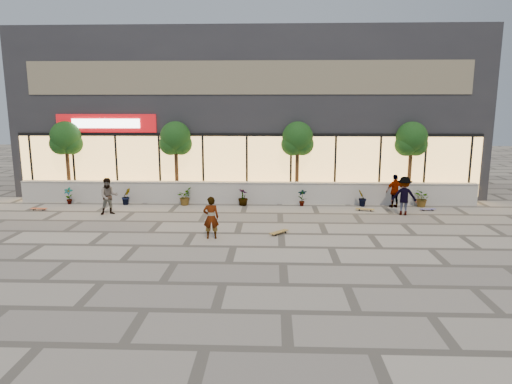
{
  "coord_description": "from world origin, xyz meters",
  "views": [
    {
      "loc": [
        1.31,
        -14.67,
        4.66
      ],
      "look_at": [
        0.65,
        3.04,
        1.3
      ],
      "focal_mm": 32.0,
      "sensor_mm": 36.0,
      "label": 1
    }
  ],
  "objects_px": {
    "skateboard_right_near": "(365,209)",
    "skateboard_right_far": "(428,209)",
    "skater_left": "(109,196)",
    "skater_right_far": "(404,196)",
    "skater_right_near": "(395,191)",
    "skateboard_left": "(39,209)",
    "tree_mideast": "(298,141)",
    "skateboard_center": "(279,232)",
    "tree_east": "(411,141)",
    "skater_center": "(211,218)",
    "tree_midwest": "(176,140)",
    "tree_west": "(66,140)"
  },
  "relations": [
    {
      "from": "skater_left",
      "to": "tree_midwest",
      "type": "bearing_deg",
      "value": 30.35
    },
    {
      "from": "tree_midwest",
      "to": "skater_center",
      "type": "distance_m",
      "value": 7.58
    },
    {
      "from": "tree_mideast",
      "to": "skater_center",
      "type": "relative_size",
      "value": 2.57
    },
    {
      "from": "skateboard_center",
      "to": "skateboard_left",
      "type": "height_order",
      "value": "skateboard_center"
    },
    {
      "from": "tree_west",
      "to": "skateboard_right_near",
      "type": "xyz_separation_m",
      "value": [
        14.47,
        -2.18,
        -2.9
      ]
    },
    {
      "from": "skater_right_near",
      "to": "skateboard_right_near",
      "type": "height_order",
      "value": "skater_right_near"
    },
    {
      "from": "skater_center",
      "to": "skater_right_far",
      "type": "distance_m",
      "value": 8.77
    },
    {
      "from": "tree_mideast",
      "to": "skater_center",
      "type": "xyz_separation_m",
      "value": [
        -3.37,
        -6.75,
        -2.22
      ]
    },
    {
      "from": "tree_west",
      "to": "skateboard_left",
      "type": "distance_m",
      "value": 3.91
    },
    {
      "from": "tree_west",
      "to": "skateboard_right_far",
      "type": "xyz_separation_m",
      "value": [
        17.32,
        -2.03,
        -2.91
      ]
    },
    {
      "from": "skater_right_near",
      "to": "skater_right_far",
      "type": "relative_size",
      "value": 0.93
    },
    {
      "from": "skateboard_left",
      "to": "tree_mideast",
      "type": "bearing_deg",
      "value": 15.13
    },
    {
      "from": "skater_center",
      "to": "skateboard_left",
      "type": "xyz_separation_m",
      "value": [
        -8.42,
        4.16,
        -0.69
      ]
    },
    {
      "from": "skater_right_far",
      "to": "skateboard_left",
      "type": "relative_size",
      "value": 2.23
    },
    {
      "from": "skater_right_near",
      "to": "tree_midwest",
      "type": "bearing_deg",
      "value": -23.3
    },
    {
      "from": "tree_west",
      "to": "skater_center",
      "type": "xyz_separation_m",
      "value": [
        8.13,
        -6.75,
        -2.22
      ]
    },
    {
      "from": "tree_midwest",
      "to": "tree_mideast",
      "type": "distance_m",
      "value": 6.0
    },
    {
      "from": "skater_left",
      "to": "skater_right_far",
      "type": "relative_size",
      "value": 0.96
    },
    {
      "from": "skater_center",
      "to": "skateboard_right_far",
      "type": "xyz_separation_m",
      "value": [
        9.19,
        4.72,
        -0.69
      ]
    },
    {
      "from": "skater_left",
      "to": "tree_west",
      "type": "bearing_deg",
      "value": 109.7
    },
    {
      "from": "tree_midwest",
      "to": "skateboard_right_near",
      "type": "bearing_deg",
      "value": -13.68
    },
    {
      "from": "skateboard_center",
      "to": "skateboard_right_near",
      "type": "distance_m",
      "value": 5.56
    },
    {
      "from": "skater_right_near",
      "to": "skateboard_left",
      "type": "relative_size",
      "value": 2.07
    },
    {
      "from": "tree_west",
      "to": "skater_left",
      "type": "xyz_separation_m",
      "value": [
        3.21,
        -3.28,
        -2.18
      ]
    },
    {
      "from": "tree_east",
      "to": "skater_right_far",
      "type": "relative_size",
      "value": 2.34
    },
    {
      "from": "skater_left",
      "to": "skater_right_near",
      "type": "xyz_separation_m",
      "value": [
        12.77,
        1.88,
        -0.03
      ]
    },
    {
      "from": "tree_mideast",
      "to": "skater_right_far",
      "type": "xyz_separation_m",
      "value": [
        4.48,
        -2.86,
        -2.15
      ]
    },
    {
      "from": "skater_center",
      "to": "skateboard_right_near",
      "type": "distance_m",
      "value": 7.85
    },
    {
      "from": "tree_mideast",
      "to": "skateboard_right_near",
      "type": "distance_m",
      "value": 4.69
    },
    {
      "from": "skater_center",
      "to": "tree_west",
      "type": "bearing_deg",
      "value": -46.69
    },
    {
      "from": "tree_east",
      "to": "skater_right_near",
      "type": "xyz_separation_m",
      "value": [
        -1.03,
        -1.4,
        -2.21
      ]
    },
    {
      "from": "skater_center",
      "to": "skateboard_right_near",
      "type": "bearing_deg",
      "value": -151.2
    },
    {
      "from": "skateboard_left",
      "to": "tree_west",
      "type": "bearing_deg",
      "value": 86.27
    },
    {
      "from": "tree_mideast",
      "to": "skater_center",
      "type": "bearing_deg",
      "value": -116.53
    },
    {
      "from": "tree_west",
      "to": "skater_center",
      "type": "bearing_deg",
      "value": -39.72
    },
    {
      "from": "tree_east",
      "to": "skater_right_far",
      "type": "bearing_deg",
      "value": -109.67
    },
    {
      "from": "skateboard_right_near",
      "to": "skateboard_center",
      "type": "bearing_deg",
      "value": -120.89
    },
    {
      "from": "tree_west",
      "to": "skater_left",
      "type": "relative_size",
      "value": 2.44
    },
    {
      "from": "tree_east",
      "to": "tree_mideast",
      "type": "bearing_deg",
      "value": 180.0
    },
    {
      "from": "tree_midwest",
      "to": "skater_left",
      "type": "relative_size",
      "value": 2.44
    },
    {
      "from": "skateboard_center",
      "to": "tree_east",
      "type": "bearing_deg",
      "value": -4.26
    },
    {
      "from": "tree_east",
      "to": "skateboard_right_near",
      "type": "distance_m",
      "value": 4.43
    },
    {
      "from": "tree_east",
      "to": "skateboard_center",
      "type": "relative_size",
      "value": 4.97
    },
    {
      "from": "skateboard_center",
      "to": "skateboard_right_near",
      "type": "bearing_deg",
      "value": -2.6
    },
    {
      "from": "skateboard_right_near",
      "to": "skateboard_right_far",
      "type": "relative_size",
      "value": 1.16
    },
    {
      "from": "skateboard_left",
      "to": "skateboard_right_far",
      "type": "xyz_separation_m",
      "value": [
        17.61,
        0.57,
        -0.0
      ]
    },
    {
      "from": "tree_east",
      "to": "skateboard_left",
      "type": "xyz_separation_m",
      "value": [
        -17.29,
        -2.6,
        -2.91
      ]
    },
    {
      "from": "skater_right_near",
      "to": "skater_left",
      "type": "bearing_deg",
      "value": -7.32
    },
    {
      "from": "skateboard_center",
      "to": "skateboard_left",
      "type": "relative_size",
      "value": 1.05
    },
    {
      "from": "skater_right_far",
      "to": "skater_right_near",
      "type": "bearing_deg",
      "value": -77.88
    }
  ]
}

